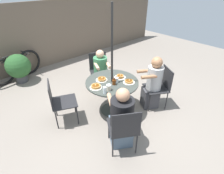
% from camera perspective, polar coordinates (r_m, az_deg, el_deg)
% --- Properties ---
extents(ground_plane, '(12.00, 12.00, 0.00)m').
position_cam_1_polar(ground_plane, '(3.92, 0.00, -7.49)').
color(ground_plane, gray).
extents(back_fence, '(10.00, 0.06, 1.95)m').
position_cam_1_polar(back_fence, '(5.97, -21.57, 15.28)').
color(back_fence, brown).
rests_on(back_fence, ground).
extents(patio_table, '(1.06, 1.06, 0.74)m').
position_cam_1_polar(patio_table, '(3.56, 0.00, 0.06)').
color(patio_table, '#383D38').
rests_on(patio_table, ground).
extents(umbrella_pole, '(0.04, 0.04, 2.18)m').
position_cam_1_polar(umbrella_pole, '(3.33, 0.00, 7.10)').
color(umbrella_pole, black).
rests_on(umbrella_pole, ground).
extents(patio_chair_north, '(0.61, 0.61, 0.91)m').
position_cam_1_polar(patio_chair_north, '(4.50, -4.25, 6.04)').
color(patio_chair_north, '#232326').
rests_on(patio_chair_north, ground).
extents(diner_north, '(0.50, 0.58, 1.07)m').
position_cam_1_polar(diner_north, '(4.36, -3.63, 4.65)').
color(diner_north, beige).
rests_on(diner_north, ground).
extents(patio_chair_east, '(0.61, 0.61, 0.91)m').
position_cam_1_polar(patio_chair_east, '(3.48, -16.94, -4.10)').
color(patio_chair_east, '#232326').
rests_on(patio_chair_east, ground).
extents(patio_chair_south, '(0.64, 0.64, 0.91)m').
position_cam_1_polar(patio_chair_south, '(2.80, 3.92, -13.00)').
color(patio_chair_south, '#232326').
rests_on(patio_chair_south, ground).
extents(diner_south, '(0.58, 0.63, 1.14)m').
position_cam_1_polar(diner_south, '(2.93, 3.08, -10.65)').
color(diner_south, slate).
rests_on(diner_south, ground).
extents(patio_chair_west, '(0.63, 0.63, 0.91)m').
position_cam_1_polar(patio_chair_west, '(3.92, 15.45, 0.63)').
color(patio_chair_west, '#232326').
rests_on(patio_chair_west, ground).
extents(diner_west, '(0.57, 0.51, 1.18)m').
position_cam_1_polar(diner_west, '(3.84, 13.13, 0.76)').
color(diner_west, '#3D3D42').
rests_on(diner_west, ground).
extents(pancake_plate_a, '(0.23, 0.23, 0.07)m').
position_cam_1_polar(pancake_plate_a, '(3.61, 2.63, 3.35)').
color(pancake_plate_a, silver).
rests_on(pancake_plate_a, patio_table).
extents(pancake_plate_b, '(0.23, 0.23, 0.07)m').
position_cam_1_polar(pancake_plate_b, '(3.29, -5.33, 0.14)').
color(pancake_plate_b, silver).
rests_on(pancake_plate_b, patio_table).
extents(pancake_plate_c, '(0.23, 0.23, 0.06)m').
position_cam_1_polar(pancake_plate_c, '(3.53, -3.39, 2.52)').
color(pancake_plate_c, silver).
rests_on(pancake_plate_c, patio_table).
extents(pancake_plate_d, '(0.23, 0.23, 0.06)m').
position_cam_1_polar(pancake_plate_d, '(3.46, 5.54, 1.78)').
color(pancake_plate_d, silver).
rests_on(pancake_plate_d, patio_table).
extents(syrup_bottle, '(0.09, 0.07, 0.15)m').
position_cam_1_polar(syrup_bottle, '(3.37, 0.69, 1.68)').
color(syrup_bottle, '#602D0F').
rests_on(syrup_bottle, patio_table).
extents(coffee_cup, '(0.09, 0.09, 0.11)m').
position_cam_1_polar(coffee_cup, '(3.20, -1.08, -0.14)').
color(coffee_cup, beige).
rests_on(coffee_cup, patio_table).
extents(drinking_glass_a, '(0.07, 0.07, 0.13)m').
position_cam_1_polar(drinking_glass_a, '(3.10, -2.39, -1.05)').
color(drinking_glass_a, silver).
rests_on(drinking_glass_a, patio_table).
extents(drinking_glass_b, '(0.08, 0.08, 0.10)m').
position_cam_1_polar(drinking_glass_b, '(3.44, 1.50, 2.33)').
color(drinking_glass_b, silver).
rests_on(drinking_glass_b, patio_table).
extents(bicycle, '(1.50, 0.53, 0.75)m').
position_cam_1_polar(bicycle, '(5.60, -28.79, 5.80)').
color(bicycle, black).
rests_on(bicycle, ground).
extents(potted_shrub, '(0.65, 0.65, 0.80)m').
position_cam_1_polar(potted_shrub, '(5.37, -28.24, 5.82)').
color(potted_shrub, '#3D3D3F').
rests_on(potted_shrub, ground).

